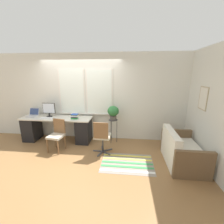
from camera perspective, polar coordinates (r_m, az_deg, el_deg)
name	(u,v)px	position (r m, az deg, el deg)	size (l,w,h in m)	color
ground_plane	(77,146)	(4.68, -13.04, -12.47)	(14.00, 14.00, 0.00)	olive
wall_back_with_window	(82,97)	(4.90, -11.23, 5.59)	(9.00, 0.12, 2.70)	silver
wall_right_with_picture	(200,104)	(4.39, 30.46, 2.72)	(0.08, 9.00, 2.70)	silver
desk	(57,128)	(5.06, -20.12, -5.81)	(2.19, 0.62, 0.77)	beige
laptop	(33,115)	(5.40, -27.95, -0.86)	(0.32, 0.32, 0.24)	#B7B7BC
monitor	(49,109)	(5.07, -22.91, 0.92)	(0.40, 0.17, 0.44)	black
keyboard	(47,118)	(4.97, -23.63, -2.10)	(0.35, 0.13, 0.02)	silver
mouse	(55,118)	(4.85, -20.80, -2.11)	(0.04, 0.07, 0.04)	silver
book_stack	(75,116)	(4.63, -14.04, -1.59)	(0.23, 0.18, 0.15)	green
desk_chair_wooden	(57,134)	(4.44, -20.23, -7.93)	(0.44, 0.45, 0.87)	brown
office_chair_swivel	(102,136)	(3.99, -3.77, -9.15)	(0.52, 0.54, 0.92)	#47474C
couch_loveseat	(181,152)	(4.04, 24.85, -13.68)	(0.77, 1.26, 0.80)	white
plant_stand	(113,122)	(4.56, 0.44, -4.00)	(0.27, 0.27, 0.74)	#333338
potted_plant	(113,112)	(4.47, 0.45, 0.08)	(0.34, 0.34, 0.42)	#514C47
floor_rug_striped	(127,163)	(3.82, 5.79, -18.77)	(1.24, 0.87, 0.01)	gray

